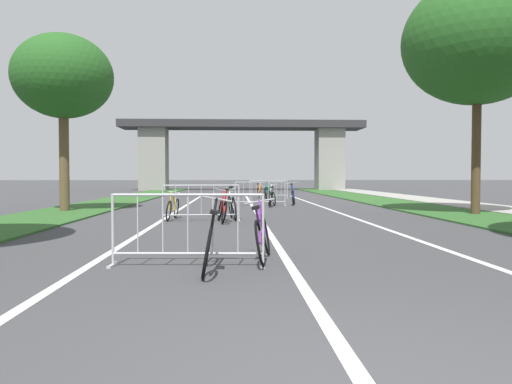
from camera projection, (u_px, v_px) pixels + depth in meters
The scene contains 23 objects.
grass_verge_left at pixel (108, 203), 22.91m from camera, with size 2.86×50.27×0.05m, color #2D5B26.
grass_verge_right at pixel (389, 202), 23.54m from camera, with size 2.86×50.27×0.05m, color #2D5B26.
sidewalk_path_right at pixel (442, 202), 23.66m from camera, with size 2.39×50.27×0.08m, color #9E9B93.
lane_stripe_center at pixel (256, 213), 17.21m from camera, with size 0.14×29.08×0.01m, color silver.
lane_stripe_right_lane at pixel (338, 212), 17.35m from camera, with size 0.14×29.08×0.01m, color silver.
lane_stripe_left_lane at pixel (174, 213), 17.08m from camera, with size 0.14×29.08×0.01m, color silver.
overpass_bridge at pixel (242, 144), 44.04m from camera, with size 21.82×3.48×6.23m.
tree_left_pine_near at pixel (63, 77), 17.43m from camera, with size 3.52×3.52×6.37m.
tree_right_oak_near at pixel (478, 41), 15.90m from camera, with size 4.86×4.86×7.78m.
crowd_barrier_nearest at pixel (188, 230), 7.00m from camera, with size 2.25×0.56×1.05m.
crowd_barrier_second at pixel (201, 203), 13.98m from camera, with size 2.25×0.56×1.05m.
crowd_barrier_third at pixel (260, 194), 21.06m from camera, with size 2.25×0.53×1.05m.
crowd_barrier_fourth at pixel (269, 189), 28.09m from camera, with size 2.23×0.46×1.05m.
bicycle_red_0 at pixel (223, 209), 13.56m from camera, with size 0.50×1.68×0.96m.
bicycle_blue_1 at pixel (293, 196), 21.63m from camera, with size 0.54×1.64×1.03m.
bicycle_green_2 at pixel (272, 197), 21.58m from camera, with size 0.52×1.64×0.88m.
bicycle_black_3 at pixel (209, 244), 6.63m from camera, with size 0.45×1.70×1.02m.
bicycle_purple_4 at pixel (262, 236), 7.43m from camera, with size 0.49×1.79×0.94m.
bicycle_yellow_5 at pixel (173, 208), 14.48m from camera, with size 0.50×1.70×0.89m.
bicycle_silver_6 at pixel (270, 198), 20.50m from camera, with size 0.43×1.72×0.98m.
bicycle_orange_7 at pixel (260, 192), 28.65m from camera, with size 0.55×1.58×0.92m.
bicycle_teal_8 at pixel (266, 192), 27.61m from camera, with size 0.50×1.80×1.03m.
bicycle_white_9 at pixel (232, 206), 14.54m from camera, with size 0.48×1.76×1.00m.
Camera 1 is at (-0.82, -2.62, 1.30)m, focal length 34.14 mm.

